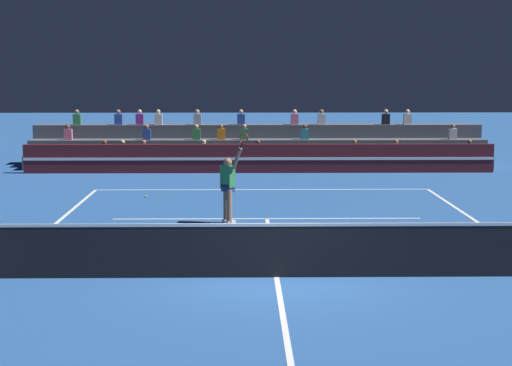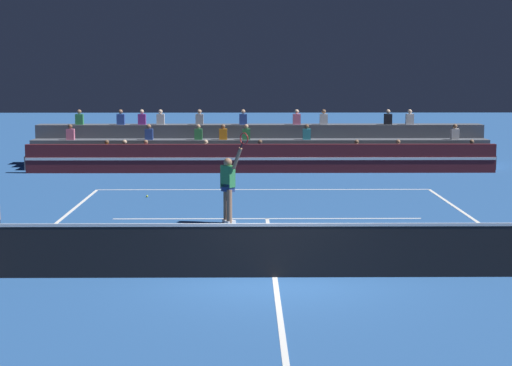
# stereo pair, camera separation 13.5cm
# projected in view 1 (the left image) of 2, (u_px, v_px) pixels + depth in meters

# --- Properties ---
(ground_plane) EXTENTS (120.00, 120.00, 0.00)m
(ground_plane) POSITION_uv_depth(u_px,v_px,m) (277.00, 277.00, 16.49)
(ground_plane) COLOR #285699
(court_lines) EXTENTS (11.10, 23.90, 0.01)m
(court_lines) POSITION_uv_depth(u_px,v_px,m) (277.00, 277.00, 16.49)
(court_lines) COLOR white
(court_lines) RESTS_ON ground
(tennis_net) EXTENTS (12.00, 0.10, 1.10)m
(tennis_net) POSITION_uv_depth(u_px,v_px,m) (277.00, 250.00, 16.42)
(tennis_net) COLOR slate
(tennis_net) RESTS_ON ground
(sponsor_banner_wall) EXTENTS (18.00, 0.26, 1.10)m
(sponsor_banner_wall) POSITION_uv_depth(u_px,v_px,m) (259.00, 158.00, 32.73)
(sponsor_banner_wall) COLOR #51191E
(sponsor_banner_wall) RESTS_ON ground
(bleacher_stand) EXTENTS (18.58, 2.85, 2.28)m
(bleacher_stand) POSITION_uv_depth(u_px,v_px,m) (258.00, 149.00, 35.23)
(bleacher_stand) COLOR #4C515B
(bleacher_stand) RESTS_ON ground
(tennis_player) EXTENTS (0.78, 0.86, 2.45)m
(tennis_player) POSITION_uv_depth(u_px,v_px,m) (228.00, 186.00, 22.01)
(tennis_player) COLOR #9E7051
(tennis_player) RESTS_ON ground
(tennis_ball) EXTENTS (0.07, 0.07, 0.07)m
(tennis_ball) POSITION_uv_depth(u_px,v_px,m) (146.00, 196.00, 26.59)
(tennis_ball) COLOR #C6DB33
(tennis_ball) RESTS_ON ground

